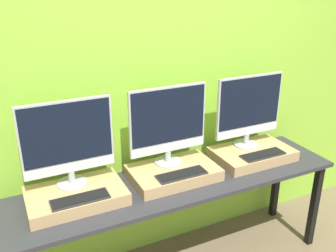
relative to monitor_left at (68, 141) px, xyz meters
name	(u,v)px	position (x,y,z in m)	size (l,w,h in m)	color
wall_back	(154,90)	(0.67, 0.22, 0.17)	(8.00, 0.04, 2.60)	#8CC638
workbench	(176,190)	(0.67, -0.13, -0.45)	(2.35, 0.56, 0.75)	#2D2D33
wooden_riser_left	(76,196)	(0.00, -0.08, -0.34)	(0.59, 0.38, 0.08)	tan
monitor_left	(68,141)	(0.00, 0.00, 0.00)	(0.55, 0.19, 0.55)	#B2B2B7
keyboard_left	(80,199)	(0.00, -0.20, -0.29)	(0.34, 0.12, 0.01)	#2D2D2D
wooden_riser_center	(173,173)	(0.67, -0.08, -0.34)	(0.59, 0.38, 0.08)	tan
monitor_center	(168,123)	(0.67, 0.00, 0.00)	(0.55, 0.19, 0.55)	#B2B2B7
keyboard_center	(182,174)	(0.67, -0.20, -0.29)	(0.34, 0.12, 0.01)	#2D2D2D
wooden_riser_right	(252,154)	(1.33, -0.08, -0.34)	(0.59, 0.38, 0.08)	tan
monitor_right	(249,109)	(1.33, 0.00, 0.00)	(0.55, 0.19, 0.55)	#B2B2B7
keyboard_right	(263,155)	(1.33, -0.20, -0.29)	(0.34, 0.12, 0.01)	#2D2D2D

